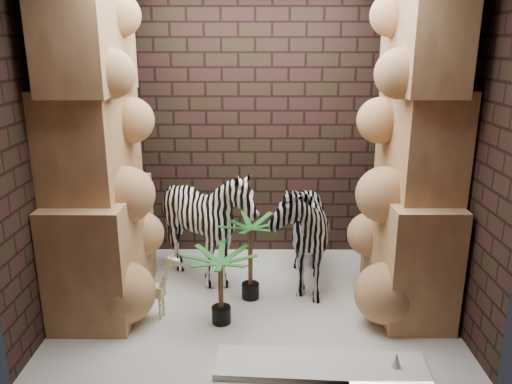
{
  "coord_description": "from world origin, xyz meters",
  "views": [
    {
      "loc": [
        0.04,
        -4.34,
        2.4
      ],
      "look_at": [
        0.02,
        0.15,
        1.05
      ],
      "focal_mm": 35.53,
      "sensor_mm": 36.0,
      "label": 1
    }
  ],
  "objects_px": {
    "palm_front": "(250,259)",
    "surfboard": "(320,366)",
    "giraffe_toy": "(152,283)",
    "palm_back": "(221,288)",
    "zebra_left": "(208,230)",
    "zebra_right": "(297,219)"
  },
  "relations": [
    {
      "from": "zebra_right",
      "to": "surfboard",
      "type": "distance_m",
      "value": 1.6
    },
    {
      "from": "palm_front",
      "to": "surfboard",
      "type": "relative_size",
      "value": 0.51
    },
    {
      "from": "palm_back",
      "to": "surfboard",
      "type": "relative_size",
      "value": 0.42
    },
    {
      "from": "zebra_right",
      "to": "zebra_left",
      "type": "bearing_deg",
      "value": 179.62
    },
    {
      "from": "zebra_left",
      "to": "zebra_right",
      "type": "bearing_deg",
      "value": 0.26
    },
    {
      "from": "palm_back",
      "to": "palm_front",
      "type": "bearing_deg",
      "value": 60.83
    },
    {
      "from": "palm_back",
      "to": "zebra_right",
      "type": "bearing_deg",
      "value": 48.14
    },
    {
      "from": "palm_front",
      "to": "surfboard",
      "type": "height_order",
      "value": "palm_front"
    },
    {
      "from": "giraffe_toy",
      "to": "palm_back",
      "type": "xyz_separation_m",
      "value": [
        0.62,
        -0.1,
        0.01
      ]
    },
    {
      "from": "zebra_left",
      "to": "palm_front",
      "type": "xyz_separation_m",
      "value": [
        0.43,
        -0.33,
        -0.16
      ]
    },
    {
      "from": "zebra_left",
      "to": "giraffe_toy",
      "type": "relative_size",
      "value": 1.95
    },
    {
      "from": "giraffe_toy",
      "to": "palm_front",
      "type": "height_order",
      "value": "palm_front"
    },
    {
      "from": "zebra_right",
      "to": "palm_back",
      "type": "distance_m",
      "value": 1.12
    },
    {
      "from": "zebra_right",
      "to": "palm_back",
      "type": "bearing_deg",
      "value": -133.16
    },
    {
      "from": "palm_back",
      "to": "giraffe_toy",
      "type": "bearing_deg",
      "value": 170.42
    },
    {
      "from": "palm_front",
      "to": "palm_back",
      "type": "xyz_separation_m",
      "value": [
        -0.25,
        -0.45,
        -0.07
      ]
    },
    {
      "from": "zebra_left",
      "to": "surfboard",
      "type": "height_order",
      "value": "zebra_left"
    },
    {
      "from": "zebra_left",
      "to": "palm_front",
      "type": "bearing_deg",
      "value": -38.03
    },
    {
      "from": "giraffe_toy",
      "to": "surfboard",
      "type": "height_order",
      "value": "giraffe_toy"
    },
    {
      "from": "palm_front",
      "to": "surfboard",
      "type": "distance_m",
      "value": 1.3
    },
    {
      "from": "zebra_right",
      "to": "surfboard",
      "type": "xyz_separation_m",
      "value": [
        0.09,
        -1.46,
        -0.67
      ]
    },
    {
      "from": "palm_back",
      "to": "zebra_left",
      "type": "bearing_deg",
      "value": 103.14
    }
  ]
}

